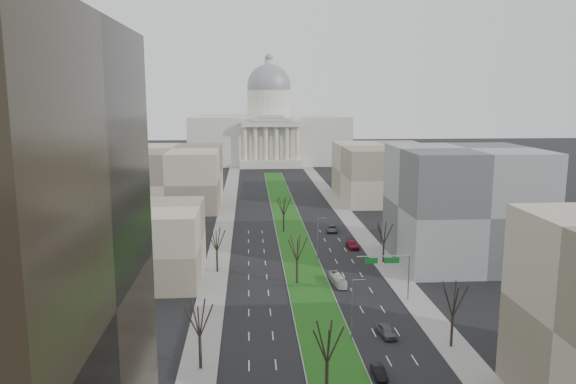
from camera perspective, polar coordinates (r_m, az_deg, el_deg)
name	(u,v)px	position (r m, az deg, el deg)	size (l,w,h in m)	color
ground	(291,232)	(144.38, 0.34, -4.08)	(600.00, 600.00, 0.00)	black
median	(292,232)	(143.38, 0.37, -4.13)	(8.00, 222.03, 0.20)	#999993
sidewalk_left	(218,262)	(120.05, -7.15, -7.02)	(5.00, 330.00, 0.15)	gray
sidewalk_right	(381,258)	(123.13, 9.45, -6.65)	(5.00, 330.00, 0.15)	gray
capitol	(269,131)	(290.09, -1.92, 6.21)	(80.00, 46.00, 55.00)	beige
building_beige_left	(132,243)	(110.61, -15.58, -5.06)	(26.00, 22.00, 14.00)	gray
building_grey_right	(464,206)	(122.47, 17.47, -1.32)	(28.00, 26.00, 24.00)	#595B5E
building_far_left	(173,176)	(183.18, -11.61, 1.57)	(30.00, 40.00, 18.00)	gray
building_far_right	(385,172)	(192.03, 9.78, 2.01)	(30.00, 40.00, 18.00)	gray
tree_left_mid	(199,318)	(73.49, -9.01, -12.49)	(5.40, 5.40, 9.72)	black
tree_left_far	(217,239)	(111.47, -7.26, -4.74)	(5.28, 5.28, 9.50)	black
tree_right_mid	(453,298)	(81.77, 16.46, -10.31)	(5.52, 5.52, 9.94)	black
tree_right_far	(384,232)	(118.57, 9.73, -4.07)	(5.04, 5.04, 9.07)	black
tree_median_a	(327,341)	(66.45, 4.01, -14.89)	(5.40, 5.40, 9.72)	black
tree_median_b	(297,247)	(103.89, 0.93, -5.65)	(5.40, 5.40, 9.72)	black
tree_median_c	(284,205)	(142.72, -0.45, -1.36)	(5.40, 5.40, 9.72)	black
streetlamp_median_b	(353,309)	(81.80, 6.58, -11.71)	(1.90, 0.20, 9.16)	gray
streetlamp_median_c	(318,238)	(119.45, 3.07, -4.68)	(1.90, 0.20, 9.16)	gray
mast_arm_signs	(393,267)	(97.28, 10.65, -7.46)	(9.12, 0.24, 8.09)	gray
car_grey_near	(386,331)	(85.51, 9.95, -13.70)	(1.95, 4.86, 1.66)	#53565B
car_black	(379,372)	(74.34, 9.23, -17.60)	(1.40, 4.02, 1.32)	black
car_red	(352,245)	(130.20, 6.55, -5.32)	(2.31, 5.68, 1.65)	maroon
car_grey_far	(332,229)	(144.79, 4.52, -3.75)	(2.61, 5.65, 1.57)	#4C4F54
box_van	(338,280)	(105.47, 5.09, -8.88)	(1.62, 6.92, 1.93)	silver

